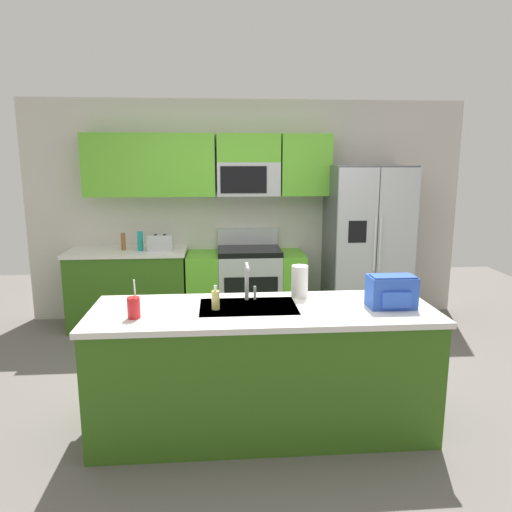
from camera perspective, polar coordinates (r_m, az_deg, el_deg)
The scene contains 14 objects.
ground_plane at distance 4.18m, azimuth 0.91°, elevation -15.92°, with size 9.00×9.00×0.00m, color #66605B.
kitchen_wall_unit at distance 5.80m, azimuth -2.42°, elevation 6.97°, with size 5.20×0.43×2.60m.
back_counter at distance 5.79m, azimuth -14.76°, elevation -3.69°, with size 1.34×0.63×0.90m.
range_oven at distance 5.70m, azimuth -1.20°, elevation -3.61°, with size 1.36×0.61×1.10m.
refrigerator at distance 5.78m, azimuth 12.91°, elevation 1.20°, with size 0.90×0.76×1.85m.
island_counter at distance 3.53m, azimuth 0.80°, elevation -13.10°, with size 2.39×0.82×0.90m.
toaster at distance 5.57m, azimuth -11.23°, elevation 1.56°, with size 0.28×0.16×0.18m.
pepper_mill at distance 5.68m, azimuth -15.39°, elevation 1.64°, with size 0.05×0.05×0.20m, color brown.
bottle_teal at distance 5.59m, azimuth -13.50°, elevation 1.72°, with size 0.06×0.06×0.22m, color teal.
sink_faucet at distance 3.50m, azimuth -0.98°, elevation -2.66°, with size 0.09×0.21×0.28m.
drink_cup_red at distance 3.25m, azimuth -14.23°, elevation -5.91°, with size 0.08×0.08×0.26m.
soap_dispenser at distance 3.34m, azimuth -4.79°, elevation -5.17°, with size 0.06×0.06×0.17m.
paper_towel_roll at distance 3.63m, azimuth 5.17°, elevation -3.00°, with size 0.12×0.12×0.24m, color white.
backpack at distance 3.50m, azimuth 15.71°, elevation -3.98°, with size 0.32×0.22×0.23m.
Camera 1 is at (-0.36, -3.70, 1.92)m, focal length 33.89 mm.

